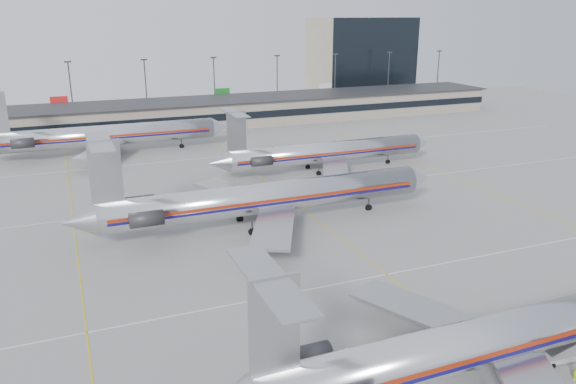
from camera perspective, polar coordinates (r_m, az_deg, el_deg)
ground at (r=53.50m, az=15.76°, el=-12.44°), size 260.00×260.00×0.00m
apron_markings at (r=60.64m, az=10.00°, el=-8.24°), size 160.00×0.15×0.02m
terminal at (r=138.97m, az=-9.51°, el=7.90°), size 162.00×17.00×6.25m
light_mast_row at (r=151.79m, az=-10.83°, el=10.72°), size 163.60×0.40×15.28m
distant_building at (r=188.28m, az=7.33°, el=13.39°), size 30.00×20.00×25.00m
jet_foreground at (r=45.09m, az=19.74°, el=-13.91°), size 44.99×26.49×11.78m
jet_second_row at (r=71.69m, az=-2.75°, el=-0.60°), size 49.58×29.19×12.98m
jet_third_row at (r=97.40m, az=3.61°, el=4.06°), size 42.07×25.88×11.50m
jet_back_row at (r=114.29m, az=-18.27°, el=5.50°), size 48.17×29.63×13.17m
belt_loader at (r=50.81m, az=25.95°, el=-14.72°), size 3.83×1.43×1.99m
ramp_worker_near at (r=49.03m, az=27.24°, el=-15.76°), size 0.72×0.65×1.64m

